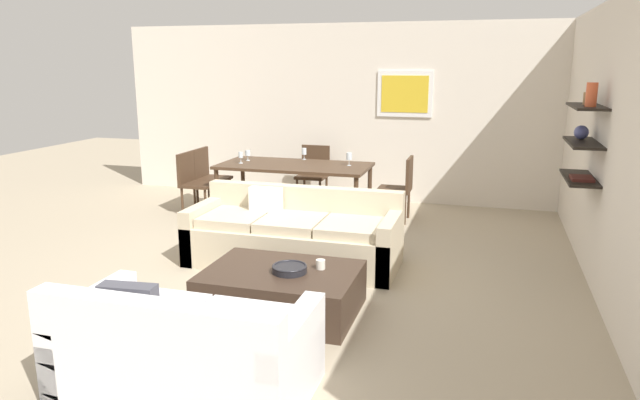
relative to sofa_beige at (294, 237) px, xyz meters
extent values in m
plane|color=tan|center=(-0.04, -0.34, -0.29)|extent=(18.00, 18.00, 0.00)
cube|color=silver|center=(0.26, 3.19, 1.06)|extent=(8.40, 0.06, 2.70)
cube|color=white|center=(0.68, 3.15, 1.37)|extent=(0.82, 0.02, 0.68)
cube|color=gold|center=(0.68, 3.13, 1.37)|extent=(0.70, 0.01, 0.54)
cube|color=silver|center=(2.99, 0.26, 1.06)|extent=(0.06, 8.20, 2.70)
cube|color=black|center=(2.82, 0.47, 1.41)|extent=(0.28, 0.90, 0.02)
cube|color=black|center=(2.82, 0.47, 1.06)|extent=(0.28, 0.90, 0.02)
cube|color=black|center=(2.82, 0.47, 0.71)|extent=(0.28, 0.90, 0.02)
cylinder|color=#D85933|center=(2.82, 0.27, 1.53)|extent=(0.10, 0.10, 0.22)
sphere|color=#4C518C|center=(2.82, 0.65, 1.14)|extent=(0.14, 0.14, 0.14)
cylinder|color=olive|center=(2.82, 0.52, 1.48)|extent=(0.07, 0.07, 0.12)
cube|color=#4C1E19|center=(2.82, 0.32, 0.74)|extent=(0.20, 0.28, 0.03)
cube|color=beige|center=(0.00, -0.04, -0.08)|extent=(2.23, 0.90, 0.42)
cube|color=beige|center=(0.00, 0.33, 0.31)|extent=(2.23, 0.16, 0.36)
cube|color=beige|center=(-1.04, -0.04, 0.01)|extent=(0.14, 0.90, 0.60)
cube|color=beige|center=(1.05, -0.04, 0.01)|extent=(0.14, 0.90, 0.60)
cube|color=beige|center=(-0.65, -0.08, 0.18)|extent=(0.63, 0.70, 0.10)
cube|color=beige|center=(0.00, -0.08, 0.18)|extent=(0.63, 0.70, 0.10)
cube|color=beige|center=(0.65, -0.08, 0.18)|extent=(0.63, 0.70, 0.10)
cube|color=white|center=(-0.38, 0.15, 0.31)|extent=(0.36, 0.12, 0.36)
cube|color=white|center=(0.15, -2.57, -0.08)|extent=(1.60, 0.90, 0.42)
cube|color=white|center=(0.15, -2.94, 0.31)|extent=(1.60, 0.16, 0.36)
cube|color=white|center=(0.88, -2.57, 0.01)|extent=(0.14, 0.90, 0.60)
cube|color=white|center=(-0.57, -2.57, 0.01)|extent=(0.14, 0.90, 0.60)
cube|color=white|center=(0.48, -2.53, 0.18)|extent=(0.64, 0.70, 0.10)
cube|color=white|center=(-0.18, -2.53, 0.18)|extent=(0.64, 0.70, 0.10)
cube|color=#4C4C56|center=(-0.13, -2.76, 0.31)|extent=(0.37, 0.16, 0.36)
cube|color=#38281E|center=(0.31, -1.23, -0.10)|extent=(1.30, 0.94, 0.38)
cylinder|color=black|center=(0.39, -1.26, 0.12)|extent=(0.29, 0.29, 0.05)
torus|color=black|center=(0.39, -1.26, 0.14)|extent=(0.30, 0.30, 0.02)
cylinder|color=silver|center=(0.62, -1.10, 0.13)|extent=(0.08, 0.08, 0.08)
cube|color=#422D1E|center=(-0.61, 1.81, 0.44)|extent=(2.06, 0.99, 0.04)
cylinder|color=#422D1E|center=(-1.58, 1.38, 0.06)|extent=(0.06, 0.06, 0.71)
cylinder|color=#422D1E|center=(0.36, 1.38, 0.06)|extent=(0.06, 0.06, 0.71)
cylinder|color=#422D1E|center=(-1.58, 2.25, 0.06)|extent=(0.06, 0.06, 0.71)
cylinder|color=#422D1E|center=(0.36, 2.25, 0.06)|extent=(0.06, 0.06, 0.71)
cube|color=#422D1E|center=(-1.96, 2.03, 0.14)|extent=(0.44, 0.44, 0.04)
cube|color=#422D1E|center=(-2.16, 2.03, 0.37)|extent=(0.04, 0.44, 0.43)
cylinder|color=#422D1E|center=(-1.78, 1.85, -0.09)|extent=(0.04, 0.04, 0.41)
cylinder|color=#422D1E|center=(-1.78, 2.21, -0.09)|extent=(0.04, 0.04, 0.41)
cylinder|color=#422D1E|center=(-2.14, 1.85, -0.09)|extent=(0.04, 0.04, 0.41)
cylinder|color=#422D1E|center=(-2.14, 2.21, -0.09)|extent=(0.04, 0.04, 0.41)
cube|color=#422D1E|center=(-0.61, 2.63, 0.14)|extent=(0.44, 0.44, 0.04)
cube|color=#422D1E|center=(-0.61, 2.83, 0.37)|extent=(0.44, 0.04, 0.43)
cylinder|color=#422D1E|center=(-0.79, 2.45, -0.09)|extent=(0.04, 0.04, 0.41)
cylinder|color=#422D1E|center=(-0.43, 2.45, -0.09)|extent=(0.04, 0.04, 0.41)
cylinder|color=#422D1E|center=(-0.79, 2.81, -0.09)|extent=(0.04, 0.04, 0.41)
cylinder|color=#422D1E|center=(-0.43, 2.81, -0.09)|extent=(0.04, 0.04, 0.41)
cube|color=#422D1E|center=(-1.96, 1.59, 0.14)|extent=(0.44, 0.44, 0.04)
cube|color=#422D1E|center=(-2.16, 1.59, 0.37)|extent=(0.04, 0.44, 0.43)
cylinder|color=#422D1E|center=(-1.78, 1.41, -0.09)|extent=(0.04, 0.04, 0.41)
cylinder|color=#422D1E|center=(-1.78, 1.77, -0.09)|extent=(0.04, 0.04, 0.41)
cylinder|color=#422D1E|center=(-2.14, 1.41, -0.09)|extent=(0.04, 0.04, 0.41)
cylinder|color=#422D1E|center=(-2.14, 1.77, -0.09)|extent=(0.04, 0.04, 0.41)
cube|color=#422D1E|center=(0.74, 2.03, 0.14)|extent=(0.44, 0.44, 0.04)
cube|color=#422D1E|center=(0.94, 2.03, 0.37)|extent=(0.04, 0.44, 0.43)
cylinder|color=#422D1E|center=(0.56, 2.21, -0.09)|extent=(0.04, 0.04, 0.41)
cylinder|color=#422D1E|center=(0.56, 1.85, -0.09)|extent=(0.04, 0.04, 0.41)
cylinder|color=#422D1E|center=(0.92, 2.21, -0.09)|extent=(0.04, 0.04, 0.41)
cylinder|color=#422D1E|center=(0.92, 1.85, -0.09)|extent=(0.04, 0.04, 0.41)
cylinder|color=silver|center=(-1.35, 1.69, 0.46)|extent=(0.06, 0.06, 0.01)
cylinder|color=silver|center=(-1.35, 1.69, 0.50)|extent=(0.01, 0.01, 0.07)
cylinder|color=silver|center=(-1.35, 1.69, 0.58)|extent=(0.06, 0.06, 0.08)
cylinder|color=silver|center=(-0.61, 2.25, 0.46)|extent=(0.06, 0.06, 0.01)
cylinder|color=silver|center=(-0.61, 2.25, 0.50)|extent=(0.01, 0.01, 0.07)
cylinder|color=silver|center=(-0.61, 2.25, 0.58)|extent=(0.07, 0.07, 0.09)
cylinder|color=silver|center=(0.13, 1.93, 0.46)|extent=(0.06, 0.06, 0.01)
cylinder|color=silver|center=(0.13, 1.93, 0.50)|extent=(0.01, 0.01, 0.08)
cylinder|color=silver|center=(0.13, 1.93, 0.59)|extent=(0.08, 0.08, 0.09)
cylinder|color=silver|center=(-1.35, 1.93, 0.46)|extent=(0.06, 0.06, 0.01)
cylinder|color=silver|center=(-1.35, 1.93, 0.50)|extent=(0.01, 0.01, 0.06)
cylinder|color=silver|center=(-1.35, 1.93, 0.57)|extent=(0.07, 0.07, 0.08)
camera|label=1|loc=(1.94, -5.62, 1.81)|focal=32.49mm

